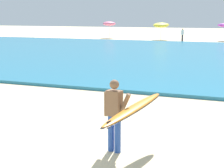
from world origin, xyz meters
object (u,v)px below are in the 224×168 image
Objects in this scene: beach_umbrella_1 at (161,25)px; surfer_with_board at (124,111)px; beachgoer_near_row_left at (182,35)px; beach_umbrella_0 at (109,24)px.

surfer_with_board is at bearing -78.37° from beach_umbrella_1.
beach_umbrella_1 reaches higher than surfer_with_board.
beach_umbrella_1 is 1.43× the size of beachgoer_near_row_left.
beach_umbrella_1 is at bearing 101.63° from surfer_with_board.
surfer_with_board is 1.10× the size of beach_umbrella_0.
surfer_with_board is 1.60× the size of beachgoer_near_row_left.
beach_umbrella_1 is at bearing -6.93° from beach_umbrella_0.
beach_umbrella_1 is (-7.79, 37.85, 0.85)m from surfer_with_board.
beachgoer_near_row_left is (-4.60, 35.39, -0.19)m from surfer_with_board.
beachgoer_near_row_left is (10.72, -3.37, -1.13)m from beach_umbrella_0.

